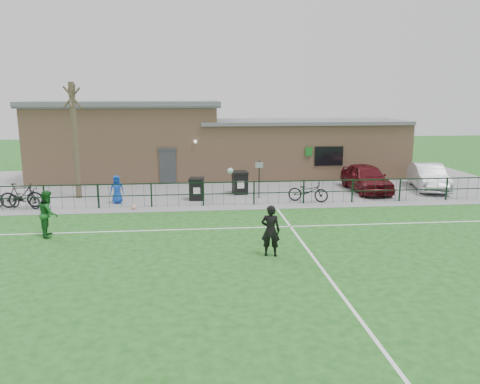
{
  "coord_description": "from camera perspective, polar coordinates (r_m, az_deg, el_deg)",
  "views": [
    {
      "loc": [
        -1.97,
        -14.37,
        5.37
      ],
      "look_at": [
        0.0,
        5.0,
        1.3
      ],
      "focal_mm": 35.0,
      "sensor_mm": 36.0,
      "label": 1
    }
  ],
  "objects": [
    {
      "name": "bare_tree",
      "position": [
        25.7,
        -19.45,
        5.84
      ],
      "size": [
        0.3,
        0.3,
        6.0
      ],
      "primitive_type": "cylinder",
      "color": "#4A3D2D",
      "rests_on": "ground"
    },
    {
      "name": "bicycle_c",
      "position": [
        24.6,
        -24.81,
        -0.69
      ],
      "size": [
        1.97,
        1.37,
        0.98
      ],
      "primitive_type": "imported",
      "rotation": [
        0.0,
        0.0,
        1.14
      ],
      "color": "black",
      "rests_on": "paving_strip"
    },
    {
      "name": "ground",
      "position": [
        15.47,
        1.89,
        -8.51
      ],
      "size": [
        90.0,
        90.0,
        0.0
      ],
      "primitive_type": "plane",
      "color": "#185218",
      "rests_on": "ground"
    },
    {
      "name": "goalkeeper_kick",
      "position": [
        15.85,
        3.62,
        -4.53
      ],
      "size": [
        1.61,
        3.11,
        2.61
      ],
      "color": "black",
      "rests_on": "ground"
    },
    {
      "name": "wheelie_bin_right",
      "position": [
        25.66,
        -0.01,
        1.07
      ],
      "size": [
        0.84,
        0.93,
        1.14
      ],
      "primitive_type": "cube",
      "rotation": [
        0.0,
        0.0,
        0.1
      ],
      "color": "black",
      "rests_on": "paving_strip"
    },
    {
      "name": "pitch_line_mid",
      "position": [
        19.24,
        0.3,
        -4.39
      ],
      "size": [
        28.0,
        0.1,
        0.01
      ],
      "primitive_type": "cube",
      "color": "white",
      "rests_on": "ground"
    },
    {
      "name": "perimeter_fence",
      "position": [
        22.96,
        -0.76,
        -0.19
      ],
      "size": [
        28.0,
        0.1,
        1.2
      ],
      "primitive_type": "cube",
      "color": "black",
      "rests_on": "ground"
    },
    {
      "name": "ball_ground",
      "position": [
        22.79,
        -12.82,
        -1.82
      ],
      "size": [
        0.24,
        0.24,
        0.24
      ],
      "primitive_type": "sphere",
      "color": "silver",
      "rests_on": "ground"
    },
    {
      "name": "car_maroon",
      "position": [
        27.19,
        15.14,
        1.69
      ],
      "size": [
        1.87,
        4.53,
        1.54
      ],
      "primitive_type": "imported",
      "rotation": [
        0.0,
        0.0,
        0.01
      ],
      "color": "#4F0E14",
      "rests_on": "paving_strip"
    },
    {
      "name": "pitch_line_touch",
      "position": [
        22.9,
        -0.71,
        -1.75
      ],
      "size": [
        28.0,
        0.1,
        0.01
      ],
      "primitive_type": "cube",
      "color": "white",
      "rests_on": "ground"
    },
    {
      "name": "clubhouse",
      "position": [
        31.05,
        -3.79,
        5.96
      ],
      "size": [
        24.25,
        5.4,
        4.96
      ],
      "color": "tan",
      "rests_on": "ground"
    },
    {
      "name": "paving_strip",
      "position": [
        28.45,
        -1.73,
        0.94
      ],
      "size": [
        34.0,
        13.0,
        0.02
      ],
      "primitive_type": "cube",
      "color": "gray",
      "rests_on": "ground"
    },
    {
      "name": "car_silver",
      "position": [
        28.88,
        21.99,
        1.73
      ],
      "size": [
        2.56,
        4.66,
        1.46
      ],
      "primitive_type": "imported",
      "rotation": [
        0.0,
        0.0,
        -0.24
      ],
      "color": "#B8BAC0",
      "rests_on": "paving_strip"
    },
    {
      "name": "outfield_player",
      "position": [
        19.42,
        -22.33,
        -2.42
      ],
      "size": [
        0.82,
        0.98,
        1.79
      ],
      "primitive_type": "imported",
      "rotation": [
        0.0,
        0.0,
        1.75
      ],
      "color": "#1B6124",
      "rests_on": "ground"
    },
    {
      "name": "sign_post",
      "position": [
        24.48,
        2.34,
        1.56
      ],
      "size": [
        0.07,
        0.07,
        2.0
      ],
      "primitive_type": "cylinder",
      "rotation": [
        0.0,
        0.0,
        0.24
      ],
      "color": "black",
      "rests_on": "paving_strip"
    },
    {
      "name": "spectator_child",
      "position": [
        24.12,
        -14.78,
        0.31
      ],
      "size": [
        0.75,
        0.55,
        1.41
      ],
      "primitive_type": "imported",
      "rotation": [
        0.0,
        0.0,
        0.15
      ],
      "color": "#1344B7",
      "rests_on": "paving_strip"
    },
    {
      "name": "pitch_line_perp",
      "position": [
        15.85,
        9.15,
        -8.14
      ],
      "size": [
        0.1,
        16.0,
        0.01
      ],
      "primitive_type": "cube",
      "color": "white",
      "rests_on": "ground"
    },
    {
      "name": "bicycle_b",
      "position": [
        24.77,
        -25.1,
        -0.38
      ],
      "size": [
        2.01,
        0.63,
        1.2
      ],
      "primitive_type": "imported",
      "rotation": [
        0.0,
        0.0,
        1.6
      ],
      "color": "black",
      "rests_on": "paving_strip"
    },
    {
      "name": "wheelie_bin_left",
      "position": [
        24.29,
        -5.3,
        0.3
      ],
      "size": [
        0.79,
        0.87,
        1.05
      ],
      "primitive_type": "cube",
      "rotation": [
        0.0,
        0.0,
        -0.13
      ],
      "color": "black",
      "rests_on": "paving_strip"
    },
    {
      "name": "bicycle_e",
      "position": [
        23.99,
        8.3,
        0.09
      ],
      "size": [
        2.14,
        1.39,
        1.06
      ],
      "primitive_type": "imported",
      "rotation": [
        0.0,
        0.0,
        1.2
      ],
      "color": "black",
      "rests_on": "paving_strip"
    }
  ]
}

